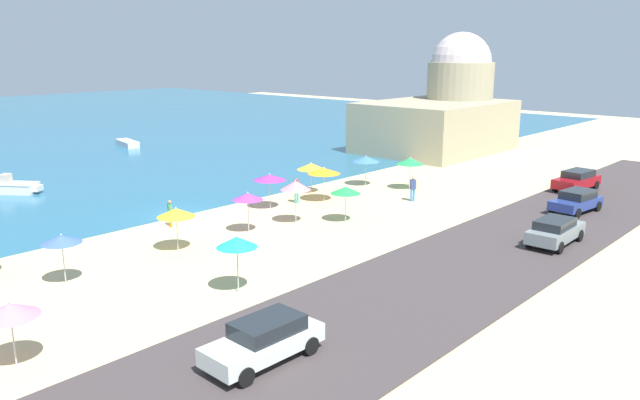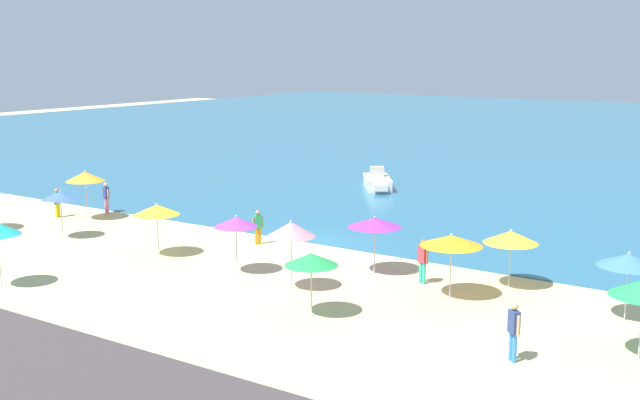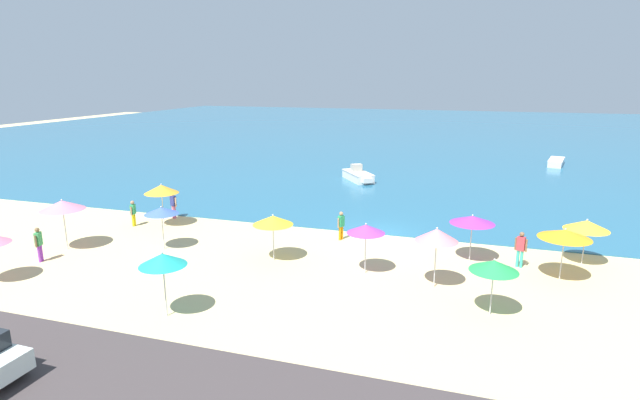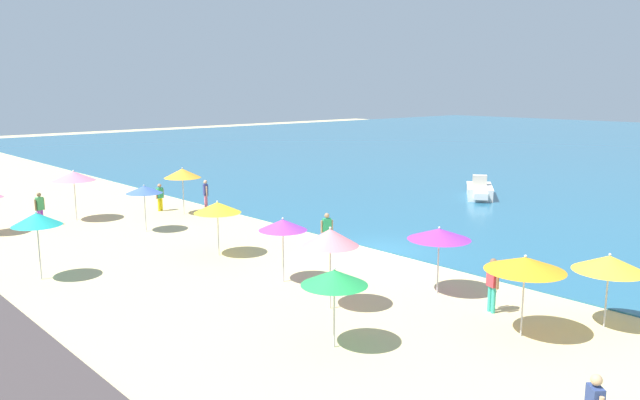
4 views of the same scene
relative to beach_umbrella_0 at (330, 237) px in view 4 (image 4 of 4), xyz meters
The scene contains 18 objects.
ground_plane 7.83m from the beach_umbrella_0, 119.57° to the left, with size 160.00×160.00×0.00m, color #D3BE86.
beach_umbrella_0 is the anchor object (origin of this frame).
beach_umbrella_1 16.99m from the beach_umbrella_0, 165.54° to the left, with size 2.03×2.03×2.64m.
beach_umbrella_2 8.28m from the beach_umbrella_0, 36.72° to the left, with size 2.07×2.07×2.26m.
beach_umbrella_3 3.05m from the beach_umbrella_0, 41.17° to the right, with size 1.83×1.83×2.27m.
beach_umbrella_5 3.27m from the beach_umbrella_0, 168.39° to the left, with size 1.77×1.77×2.40m.
beach_umbrella_6 4.02m from the beach_umbrella_0, 69.57° to the left, with size 2.17×2.17×2.37m.
beach_umbrella_7 14.07m from the beach_umbrella_0, behind, with size 1.76×1.76×2.33m.
beach_umbrella_8 11.10m from the beach_umbrella_0, 148.46° to the right, with size 1.78×1.78×2.59m.
beach_umbrella_9 7.92m from the beach_umbrella_0, behind, with size 1.98×1.98×2.35m.
beach_umbrella_12 18.93m from the beach_umbrella_0, behind, with size 2.24×2.24×2.70m.
beach_umbrella_13 5.88m from the beach_umbrella_0, 25.27° to the left, with size 2.26×2.26×2.40m.
bather_1 18.66m from the beach_umbrella_0, 168.40° to the left, with size 0.29×0.56×1.58m.
bather_2 17.92m from the beach_umbrella_0, 160.60° to the left, with size 0.55×0.32×1.72m.
bather_3 5.28m from the beach_umbrella_0, 43.98° to the left, with size 0.54×0.33×1.76m.
bather_4 7.57m from the beach_umbrella_0, 137.90° to the left, with size 0.35×0.53×1.62m.
bather_5 18.96m from the beach_umbrella_0, behind, with size 0.32×0.55×1.74m.
skiff_offshore 22.56m from the beach_umbrella_0, 111.61° to the left, with size 3.44×4.05×1.37m.
Camera 4 is at (17.60, -19.60, 7.04)m, focal length 35.00 mm.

